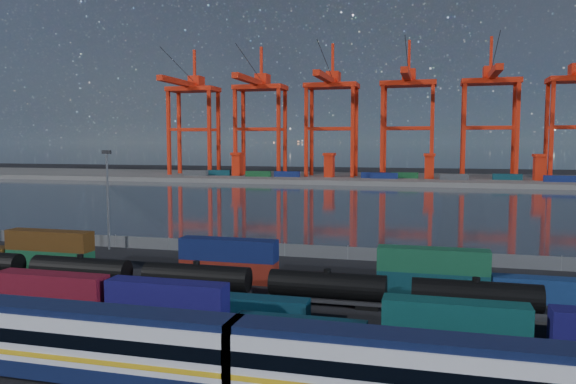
# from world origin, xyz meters

# --- Properties ---
(ground) EXTENTS (700.00, 700.00, 0.00)m
(ground) POSITION_xyz_m (0.00, 0.00, 0.00)
(ground) COLOR black
(ground) RESTS_ON ground
(harbor_water) EXTENTS (700.00, 700.00, 0.00)m
(harbor_water) POSITION_xyz_m (0.00, 105.00, 0.01)
(harbor_water) COLOR #282F39
(harbor_water) RESTS_ON ground
(far_quay) EXTENTS (700.00, 70.00, 2.00)m
(far_quay) POSITION_xyz_m (0.00, 210.00, 1.00)
(far_quay) COLOR #514F4C
(far_quay) RESTS_ON ground
(distant_mountains) EXTENTS (2470.00, 1100.00, 520.00)m
(distant_mountains) POSITION_xyz_m (63.02, 1600.00, 220.29)
(distant_mountains) COLOR #1E2630
(distant_mountains) RESTS_ON ground
(passenger_train) EXTENTS (78.70, 3.30, 5.65)m
(passenger_train) POSITION_xyz_m (22.47, -20.56, 2.84)
(passenger_train) COLOR silver
(passenger_train) RESTS_ON ground
(container_row_south) EXTENTS (139.33, 2.36, 5.04)m
(container_row_south) POSITION_xyz_m (-5.69, -9.70, 2.24)
(container_row_south) COLOR #3A3D3F
(container_row_south) RESTS_ON ground
(container_row_mid) EXTENTS (140.88, 2.33, 2.48)m
(container_row_mid) POSITION_xyz_m (1.25, -3.91, 1.24)
(container_row_mid) COLOR #3E4043
(container_row_mid) RESTS_ON ground
(container_row_north) EXTENTS (142.49, 2.60, 5.55)m
(container_row_north) POSITION_xyz_m (-3.49, 10.67, 2.08)
(container_row_north) COLOR navy
(container_row_north) RESTS_ON ground
(tanker_string) EXTENTS (90.84, 2.87, 4.10)m
(tanker_string) POSITION_xyz_m (-11.75, 3.28, 2.06)
(tanker_string) COLOR black
(tanker_string) RESTS_ON ground
(waterfront_fence) EXTENTS (160.12, 0.12, 2.20)m
(waterfront_fence) POSITION_xyz_m (-0.00, 28.00, 1.00)
(waterfront_fence) COLOR #595B5E
(waterfront_fence) RESTS_ON ground
(yard_light_mast) EXTENTS (1.60, 0.40, 16.60)m
(yard_light_mast) POSITION_xyz_m (-30.00, 26.00, 9.30)
(yard_light_mast) COLOR slate
(yard_light_mast) RESTS_ON ground
(gantry_cranes) EXTENTS (199.59, 47.22, 63.94)m
(gantry_cranes) POSITION_xyz_m (-7.50, 203.30, 39.20)
(gantry_cranes) COLOR red
(gantry_cranes) RESTS_ON ground
(quay_containers) EXTENTS (172.58, 10.99, 2.60)m
(quay_containers) POSITION_xyz_m (-11.00, 195.46, 3.30)
(quay_containers) COLOR navy
(quay_containers) RESTS_ON far_quay
(straddle_carriers) EXTENTS (140.00, 7.00, 11.10)m
(straddle_carriers) POSITION_xyz_m (-2.50, 200.00, 7.82)
(straddle_carriers) COLOR red
(straddle_carriers) RESTS_ON far_quay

